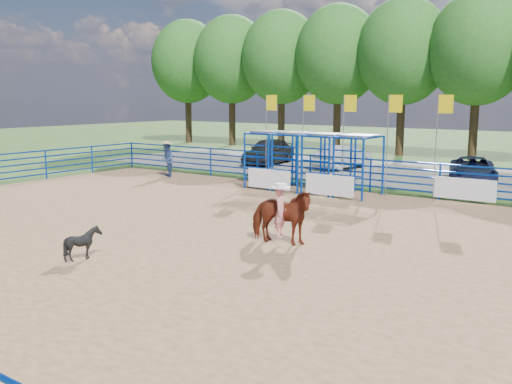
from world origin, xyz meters
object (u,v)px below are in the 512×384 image
calf (83,243)px  car_a (269,151)px  car_b (343,157)px  car_c (472,170)px  spectator_cowboy (167,159)px  horse_and_rider (281,213)px

calf → car_a: bearing=-4.2°
car_b → car_c: bearing=176.5°
calf → spectator_cowboy: size_ratio=0.47×
car_b → car_c: 7.79m
calf → car_a: 21.64m
horse_and_rider → car_a: (-11.22, 15.88, -0.10)m
calf → car_b: bearing=-17.1°
spectator_cowboy → calf: bearing=-53.7°
horse_and_rider → calf: horse_and_rider is taller
spectator_cowboy → car_a: 7.94m
spectator_cowboy → car_b: size_ratio=0.44×
horse_and_rider → spectator_cowboy: 14.61m
car_b → horse_and_rider: bearing=119.0°
car_b → car_c: size_ratio=0.92×
horse_and_rider → car_a: bearing=125.2°
car_a → car_c: (12.46, -0.94, -0.17)m
calf → car_b: 20.93m
spectator_cowboy → car_c: spectator_cowboy is taller
spectator_cowboy → car_a: (1.00, 7.87, -0.12)m
spectator_cowboy → car_a: bearing=82.7°
car_b → spectator_cowboy: bearing=63.2°
calf → car_b: car_b is taller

